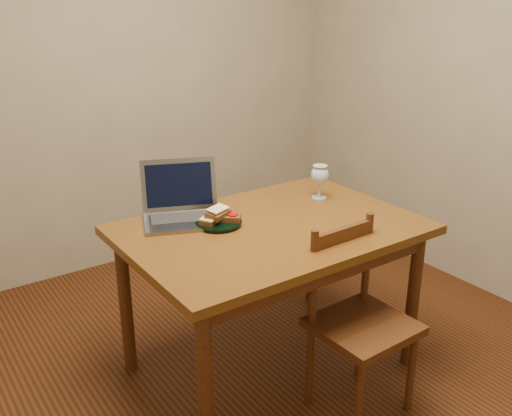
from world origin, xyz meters
TOP-DOWN VIEW (x-y plane):
  - floor at (0.00, 0.00)m, footprint 3.20×3.20m
  - back_wall at (0.00, 1.61)m, footprint 3.20×0.02m
  - right_wall at (1.61, 0.00)m, footprint 0.02×3.20m
  - table at (0.07, 0.06)m, footprint 1.30×0.90m
  - chair at (0.22, -0.37)m, footprint 0.40×0.38m
  - plate at (-0.12, 0.20)m, footprint 0.21×0.21m
  - sandwich_cheese at (-0.15, 0.21)m, footprint 0.12×0.10m
  - sandwich_tomato at (-0.08, 0.19)m, footprint 0.13×0.13m
  - sandwich_top at (-0.12, 0.21)m, footprint 0.13×0.11m
  - milk_glass at (0.49, 0.22)m, footprint 0.09×0.09m
  - laptop at (-0.21, 0.38)m, footprint 0.44×0.43m

SIDE VIEW (x-z plane):
  - floor at x=0.00m, z-range -0.02..0.00m
  - chair at x=0.22m, z-range 0.24..0.66m
  - table at x=0.07m, z-range 0.28..1.02m
  - plate at x=-0.12m, z-range 0.74..0.76m
  - sandwich_cheese at x=-0.15m, z-range 0.76..0.79m
  - sandwich_tomato at x=-0.08m, z-range 0.76..0.79m
  - sandwich_top at x=-0.12m, z-range 0.78..0.82m
  - laptop at x=-0.21m, z-range 0.68..0.93m
  - milk_glass at x=0.49m, z-range 0.74..0.91m
  - back_wall at x=0.00m, z-range 0.00..2.60m
  - right_wall at x=1.61m, z-range 0.00..2.60m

